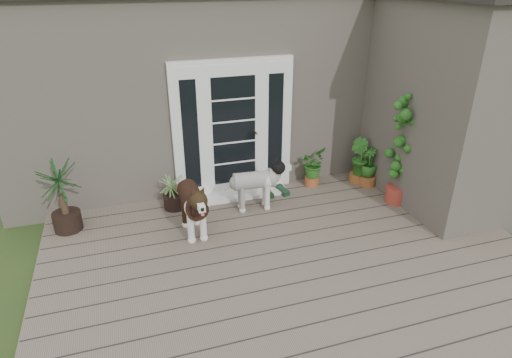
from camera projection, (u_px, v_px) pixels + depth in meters
name	position (u px, v px, depth m)	size (l,w,h in m)	color
deck	(296.00, 269.00, 5.47)	(6.20, 4.60, 0.12)	#6B5B4C
house_main	(216.00, 77.00, 8.47)	(7.40, 4.00, 3.10)	#665E54
house_wing	(451.00, 109.00, 6.56)	(1.60, 2.40, 3.10)	#665E54
door_unit	(233.00, 129.00, 6.81)	(1.90, 0.14, 2.15)	white
door_step	(238.00, 194.00, 7.09)	(1.60, 0.40, 0.05)	white
brindle_dog	(193.00, 209.00, 5.93)	(0.40, 0.94, 0.78)	#321B12
white_dog	(254.00, 188.00, 6.58)	(0.36, 0.84, 0.70)	beige
spider_plant	(174.00, 190.00, 6.62)	(0.57, 0.57, 0.60)	#79995E
yucca	(62.00, 196.00, 5.96)	(0.73, 0.73, 1.06)	black
herb_a	(312.00, 170.00, 7.34)	(0.44, 0.44, 0.56)	#195016
herb_b	(358.00, 167.00, 7.44)	(0.37, 0.37, 0.56)	#205F1B
herb_c	(368.00, 170.00, 7.36)	(0.34, 0.34, 0.52)	#254F16
sapling	(404.00, 146.00, 6.52)	(0.55, 0.55, 1.87)	#1F611B
clog_left	(283.00, 190.00, 7.17)	(0.15, 0.33, 0.10)	#14321D
clog_right	(269.00, 193.00, 7.09)	(0.13, 0.28, 0.08)	black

